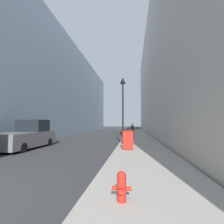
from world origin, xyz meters
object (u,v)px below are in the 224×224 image
Objects in this scene: pickup_truck at (27,136)px; pedestrian_on_sidewalk at (132,131)px; trash_bin at (128,140)px; lamppost at (123,97)px; fire_hydrant at (122,186)px.

pedestrian_on_sidewalk is (7.93, 7.80, 0.11)m from pickup_truck.
pedestrian_on_sidewalk reaches higher than trash_bin.
pickup_truck is 11.12m from pedestrian_on_sidewalk.
lamppost reaches higher than pedestrian_on_sidewalk.
lamppost reaches higher than pickup_truck.
pickup_truck is at bearing -161.30° from lamppost.
pickup_truck is at bearing -135.47° from pedestrian_on_sidewalk.
pedestrian_on_sidewalk is at bearing 44.53° from pickup_truck.
pickup_truck is (-7.78, 8.50, 0.39)m from fire_hydrant.
fire_hydrant is 11.53m from lamppost.
fire_hydrant is at bearing -89.34° from trash_bin.
lamppost is at bearing 99.40° from trash_bin.
pickup_truck is (-7.69, 0.78, 0.10)m from trash_bin.
trash_bin is 8.59m from pedestrian_on_sidewalk.
lamppost reaches higher than fire_hydrant.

